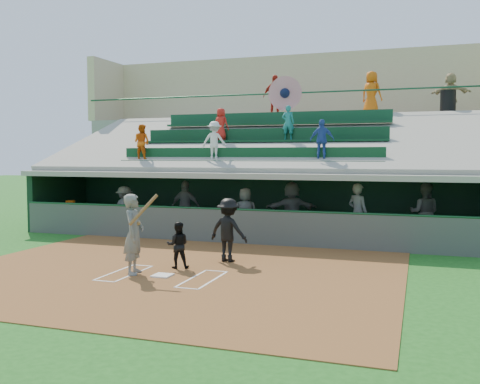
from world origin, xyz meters
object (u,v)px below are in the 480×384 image
(white_table, at_px, (71,220))
(water_cooler, at_px, (70,205))
(batter_at_plate, at_px, (134,234))
(trash_bin, at_px, (448,102))
(home_plate, at_px, (162,275))
(catcher, at_px, (178,245))

(white_table, xyz_separation_m, water_cooler, (-0.05, 0.08, 0.55))
(batter_at_plate, relative_size, trash_bin, 2.13)
(home_plate, height_order, water_cooler, water_cooler)
(home_plate, bearing_deg, water_cooler, 139.31)
(white_table, bearing_deg, home_plate, -46.26)
(home_plate, xyz_separation_m, trash_bin, (6.75, 12.38, 5.02))
(home_plate, height_order, batter_at_plate, batter_at_plate)
(catcher, height_order, trash_bin, trash_bin)
(catcher, bearing_deg, batter_at_plate, 30.33)
(batter_at_plate, distance_m, catcher, 1.24)
(home_plate, xyz_separation_m, catcher, (-0.03, 0.93, 0.57))
(batter_at_plate, height_order, water_cooler, batter_at_plate)
(home_plate, distance_m, white_table, 9.02)
(water_cooler, relative_size, trash_bin, 0.39)
(home_plate, height_order, white_table, white_table)
(catcher, bearing_deg, trash_bin, -143.41)
(catcher, bearing_deg, water_cooler, -58.83)
(catcher, relative_size, trash_bin, 1.28)
(trash_bin, bearing_deg, water_cooler, -154.73)
(water_cooler, xyz_separation_m, trash_bin, (13.65, 6.45, 4.09))
(home_plate, distance_m, catcher, 1.09)
(catcher, xyz_separation_m, white_table, (-6.82, 4.92, -0.19))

